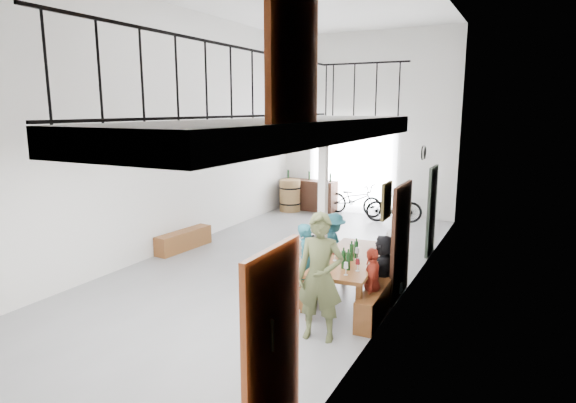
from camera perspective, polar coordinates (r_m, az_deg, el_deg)
The scene contains 24 objects.
floor at distance 10.03m, azimuth -1.90°, elevation -7.91°, with size 12.00×12.00×0.00m, color slate.
room_walls at distance 9.49m, azimuth -2.03°, elevation 12.82°, with size 12.00×12.00×12.00m.
gateway_portal at distance 15.21m, azimuth 7.57°, elevation 3.92°, with size 2.80×0.08×2.80m, color white.
right_wall_decor at distance 6.88m, azimuth 10.35°, elevation -1.85°, with size 0.07×8.28×5.07m.
balcony at distance 5.81m, azimuth 0.22°, elevation 8.15°, with size 1.52×5.62×4.00m.
tasting_table at distance 8.23m, azimuth 7.52°, elevation -7.11°, with size 1.09×2.34×0.79m.
bench_inner at distance 8.70m, azimuth 3.10°, elevation -9.49°, with size 0.29×1.81×0.42m, color brown.
bench_wall at distance 8.16m, azimuth 10.88°, elevation -10.82°, with size 0.28×2.15×0.49m, color brown.
tableware at distance 7.77m, azimuth 7.31°, elevation -6.42°, with size 0.57×0.96×0.35m.
side_bench at distance 11.53m, azimuth -12.25°, elevation -4.49°, with size 0.34×1.57×0.44m, color brown.
oak_barrel at distance 15.39m, azimuth 0.23°, elevation 0.73°, with size 0.69×0.69×1.01m.
serving_counter at distance 15.58m, azimuth 2.45°, elevation 0.78°, with size 1.85×0.51×0.98m, color #3D2014.
counter_bottles at distance 15.49m, azimuth 2.49°, elevation 3.07°, with size 1.60×0.19×0.28m.
guest_left_a at distance 7.87m, azimuth 0.51°, elevation -8.53°, with size 0.61×0.39×1.24m, color white.
guest_left_b at distance 8.27m, azimuth 2.23°, elevation -7.19°, with size 0.49×0.32×1.34m, color #226371.
guest_left_c at distance 8.96m, azimuth 3.81°, elevation -6.07°, with size 0.61×0.47×1.25m, color white.
guest_left_d at distance 9.34m, azimuth 5.39°, elevation -5.26°, with size 0.83×0.48×1.29m, color #226371.
guest_right_a at distance 7.68m, azimuth 9.89°, elevation -9.54°, with size 0.68×0.28×1.15m, color #A02C1B.
guest_right_b at distance 8.30m, azimuth 11.23°, elevation -7.89°, with size 1.10×0.35×1.19m, color black.
guest_right_c at distance 8.74m, azimuth 12.38°, elevation -7.02°, with size 0.57×0.37×1.17m, color white.
host_standing at distance 6.84m, azimuth 3.81°, elevation -8.94°, with size 0.67×0.44×1.84m, color #454B2A.
potted_plant at distance 9.48m, azimuth 12.59°, elevation -7.82°, with size 0.42×0.37×0.47m, color #1B4D1F.
bicycle_near at distance 14.95m, azimuth 7.92°, elevation 0.25°, with size 0.65×1.86×0.98m, color black.
bicycle_far at distance 14.17m, azimuth 12.45°, elevation -0.53°, with size 0.45×1.60×0.96m, color black.
Camera 1 is at (4.58, -8.31, 3.25)m, focal length 30.00 mm.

